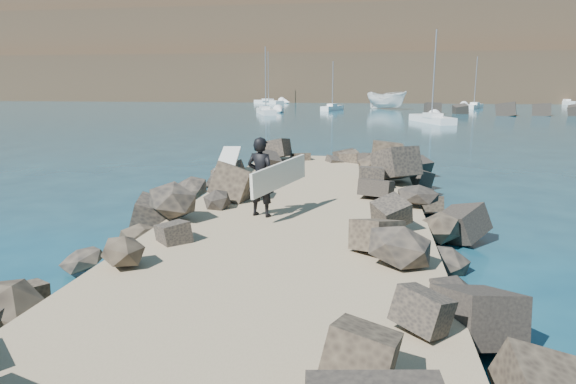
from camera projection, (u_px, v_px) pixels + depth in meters
name	position (u px, v px, depth m)	size (l,w,h in m)	color
ground	(295.00, 246.00, 11.95)	(800.00, 800.00, 0.00)	#0F384C
jetty	(280.00, 263.00, 9.95)	(6.00, 26.00, 0.60)	#8C7759
riprap_left	(149.00, 238.00, 10.85)	(2.60, 22.00, 1.00)	black
riprap_right	(431.00, 253.00, 9.94)	(2.60, 22.00, 1.00)	black
headland	(401.00, 44.00, 161.54)	(360.00, 140.00, 32.00)	#2D4919
surfboard_resting	(228.00, 163.00, 17.69)	(0.62, 2.49, 0.08)	white
boat_imported	(387.00, 100.00, 76.00)	(2.62, 6.96, 2.69)	white
surfer_with_board	(263.00, 177.00, 12.10)	(1.31, 2.21, 1.90)	black
sailboat_f	(565.00, 102.00, 93.24)	(1.82, 5.41, 6.59)	white
sailboat_a	(266.00, 111.00, 63.62)	(3.78, 6.93, 8.26)	white
sailboat_b	(332.00, 108.00, 71.97)	(2.94, 5.67, 6.87)	white
sailboat_e	(268.00, 102.00, 95.84)	(6.78, 7.24, 9.70)	white
sailboat_c	(432.00, 119.00, 49.60)	(3.86, 7.50, 8.85)	white
sailboat_d	(474.00, 106.00, 77.80)	(3.81, 6.46, 7.81)	white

